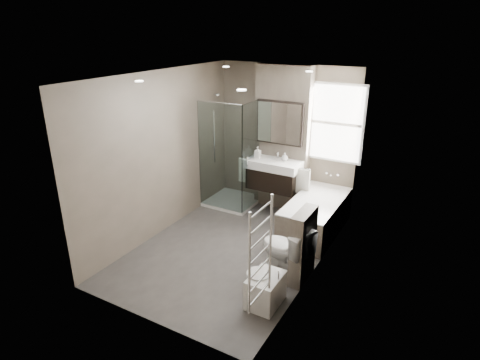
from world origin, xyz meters
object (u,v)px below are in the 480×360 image
Objects in this scene: toilet at (285,250)px; vanity at (273,174)px; bidet at (265,289)px; bathtub at (316,214)px.

vanity is at bearing -131.82° from toilet.
bidet is at bearing 22.06° from toilet.
toilet reaches higher than bathtub.
toilet reaches higher than bidet.
bathtub is 2.07m from bidet.
toilet is at bearing -60.22° from vanity.
bathtub reaches higher than bidet.
vanity reaches higher than bidet.
vanity reaches higher than toilet.
vanity is 1.86× the size of bidet.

